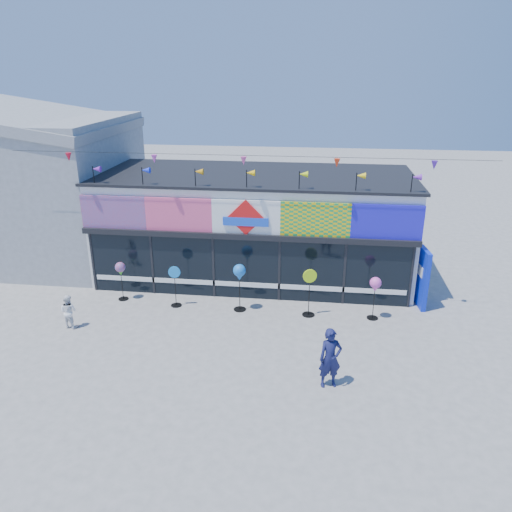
% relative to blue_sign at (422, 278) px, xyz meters
% --- Properties ---
extents(ground, '(80.00, 80.00, 0.00)m').
position_rel_blue_sign_xyz_m(ground, '(-6.20, -3.57, -1.07)').
color(ground, slate).
rests_on(ground, ground).
extents(kite_shop, '(16.00, 5.70, 5.31)m').
position_rel_blue_sign_xyz_m(kite_shop, '(-6.20, 2.37, 0.98)').
color(kite_shop, white).
rests_on(kite_shop, ground).
extents(neighbour_building, '(8.18, 7.20, 6.87)m').
position_rel_blue_sign_xyz_m(neighbour_building, '(-16.20, 3.43, 2.13)').
color(neighbour_building, '#9FA2A4').
rests_on(neighbour_building, ground).
extents(blue_sign, '(0.28, 1.07, 2.13)m').
position_rel_blue_sign_xyz_m(blue_sign, '(0.00, 0.00, 0.00)').
color(blue_sign, '#0E29D3').
rests_on(blue_sign, ground).
extents(spinner_0, '(0.37, 0.37, 1.45)m').
position_rel_blue_sign_xyz_m(spinner_0, '(-10.67, -0.84, 0.09)').
color(spinner_0, black).
rests_on(spinner_0, ground).
extents(spinner_1, '(0.42, 0.38, 1.51)m').
position_rel_blue_sign_xyz_m(spinner_1, '(-8.60, -1.11, -0.27)').
color(spinner_1, black).
rests_on(spinner_1, ground).
extents(spinner_2, '(0.43, 0.43, 1.71)m').
position_rel_blue_sign_xyz_m(spinner_2, '(-6.30, -1.14, 0.30)').
color(spinner_2, black).
rests_on(spinner_2, ground).
extents(spinner_3, '(0.47, 0.43, 1.70)m').
position_rel_blue_sign_xyz_m(spinner_3, '(-3.90, -1.25, -0.17)').
color(spinner_3, black).
rests_on(spinner_3, ground).
extents(spinner_4, '(0.38, 0.38, 1.51)m').
position_rel_blue_sign_xyz_m(spinner_4, '(-1.74, -1.21, 0.14)').
color(spinner_4, black).
rests_on(spinner_4, ground).
extents(adult_man, '(0.70, 0.56, 1.68)m').
position_rel_blue_sign_xyz_m(adult_man, '(-3.25, -5.22, -0.23)').
color(adult_man, '#171A48').
rests_on(adult_man, ground).
extents(child, '(0.61, 0.43, 1.15)m').
position_rel_blue_sign_xyz_m(child, '(-11.62, -3.05, -0.50)').
color(child, white).
rests_on(child, ground).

